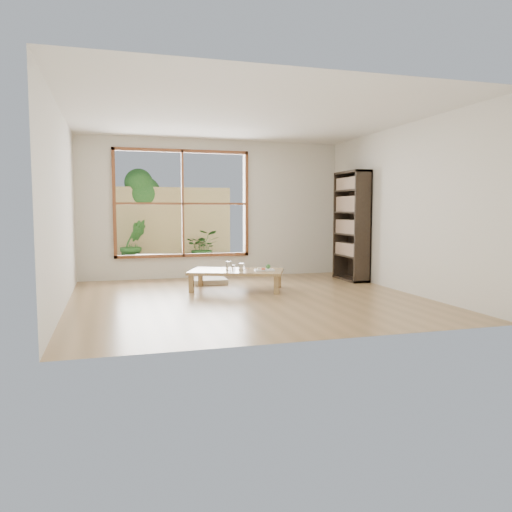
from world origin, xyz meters
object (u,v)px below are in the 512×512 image
at_px(low_table, 237,272).
at_px(garden_bench, 163,258).
at_px(bookshelf, 352,226).
at_px(food_tray, 265,269).

relative_size(low_table, garden_bench, 1.43).
relative_size(bookshelf, food_tray, 5.93).
xyz_separation_m(bookshelf, garden_bench, (-3.23, 1.93, -0.67)).
bearing_deg(food_tray, low_table, 166.36).
xyz_separation_m(food_tray, garden_bench, (-1.35, 2.65, -0.02)).
bearing_deg(bookshelf, food_tray, -158.94).
relative_size(low_table, food_tray, 5.01).
xyz_separation_m(low_table, garden_bench, (-0.93, 2.47, 0.04)).
bearing_deg(food_tray, garden_bench, 126.05).
bearing_deg(garden_bench, food_tray, -47.66).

